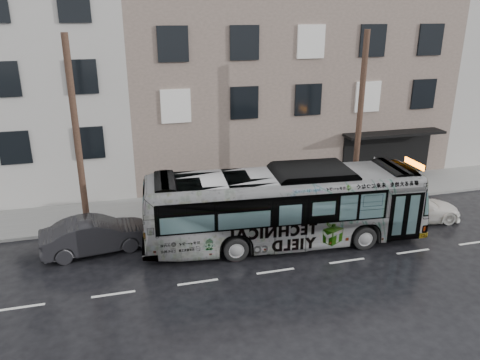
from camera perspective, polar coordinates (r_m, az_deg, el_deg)
The scene contains 9 objects.
ground at distance 21.51m, azimuth 2.15°, elevation -7.74°, with size 120.00×120.00×0.00m, color black.
sidewalk at distance 25.76m, azimuth -1.05°, elevation -2.71°, with size 90.00×3.60×0.15m, color gray.
building_taupe at distance 33.00m, azimuth 4.16°, elevation 12.03°, with size 20.00×12.00×11.00m, color gray.
utility_pole_front at distance 25.28m, azimuth 14.36°, elevation 7.11°, with size 0.30×0.30×9.00m, color #4E3327.
utility_pole_rear at distance 22.21m, azimuth -19.26°, elevation 4.91°, with size 0.30×0.30×9.00m, color #4E3327.
sign_post at distance 26.70m, azimuth 15.83°, elevation 0.26°, with size 0.06×0.06×2.40m, color slate.
bus at distance 20.99m, azimuth 5.43°, elevation -3.24°, with size 2.95×12.62×3.51m, color #B2B2B2.
white_sedan at distance 25.11m, azimuth 20.52°, elevation -3.21°, with size 1.86×4.58×1.33m, color silver.
dark_sedan at distance 21.49m, azimuth -17.16°, elevation -6.43°, with size 1.62×4.65×1.53m, color black.
Camera 1 is at (-5.70, -18.20, 9.95)m, focal length 35.00 mm.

